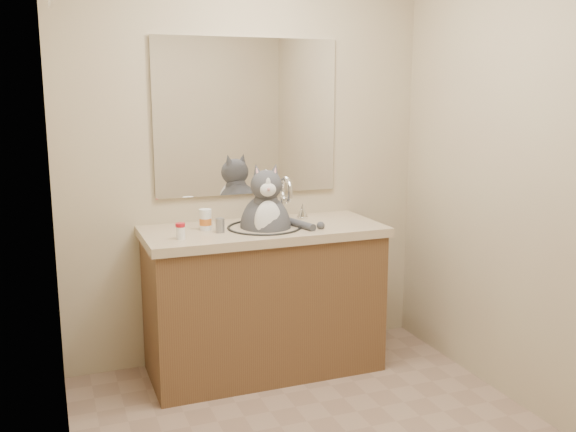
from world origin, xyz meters
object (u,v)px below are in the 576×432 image
object	(u,v)px
pill_bottle_redcap	(180,231)
pill_bottle_orange	(205,220)
cat	(266,223)
grey_canister	(220,225)

from	to	relation	value
pill_bottle_redcap	pill_bottle_orange	bearing A→B (deg)	44.53
cat	pill_bottle_redcap	xyz separation A→B (m)	(-0.51, -0.11, 0.02)
grey_canister	pill_bottle_orange	bearing A→B (deg)	123.10
pill_bottle_redcap	cat	bearing A→B (deg)	12.60
cat	grey_canister	xyz separation A→B (m)	(-0.27, -0.03, 0.01)
pill_bottle_redcap	pill_bottle_orange	world-z (taller)	pill_bottle_orange
pill_bottle_orange	cat	bearing A→B (deg)	-9.93
cat	grey_canister	size ratio (longest dim) A/B	7.35
cat	pill_bottle_orange	xyz separation A→B (m)	(-0.33, 0.06, 0.03)
pill_bottle_orange	grey_canister	size ratio (longest dim) A/B	1.49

